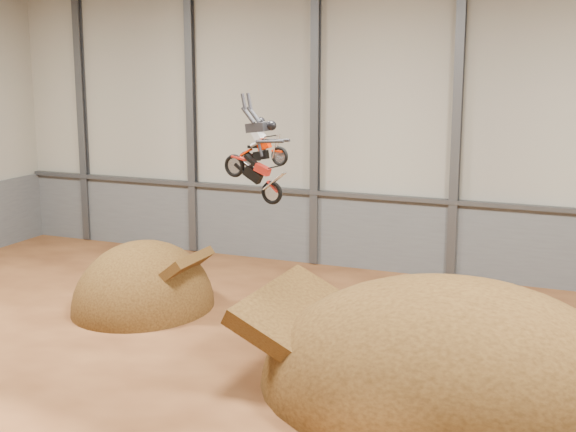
# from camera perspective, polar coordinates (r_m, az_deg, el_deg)

# --- Properties ---
(floor) EXTENTS (40.00, 40.00, 0.00)m
(floor) POSITION_cam_1_polar(r_m,az_deg,el_deg) (25.11, -3.14, -12.24)
(floor) COLOR #552D16
(floor) RESTS_ON ground
(back_wall) EXTENTS (40.00, 0.10, 14.00)m
(back_wall) POSITION_cam_1_polar(r_m,az_deg,el_deg) (37.18, 6.90, 6.65)
(back_wall) COLOR #A39F90
(back_wall) RESTS_ON ground
(lower_band_back) EXTENTS (39.80, 0.18, 3.50)m
(lower_band_back) POSITION_cam_1_polar(r_m,az_deg,el_deg) (37.89, 6.67, -1.29)
(lower_band_back) COLOR #5B5F64
(lower_band_back) RESTS_ON ground
(steel_rail) EXTENTS (39.80, 0.35, 0.20)m
(steel_rail) POSITION_cam_1_polar(r_m,az_deg,el_deg) (37.39, 6.67, 1.35)
(steel_rail) COLOR #47494F
(steel_rail) RESTS_ON lower_band_back
(steel_column_0) EXTENTS (0.40, 0.36, 13.90)m
(steel_column_0) POSITION_cam_1_polar(r_m,az_deg,el_deg) (44.52, -14.45, 7.17)
(steel_column_0) COLOR #47494F
(steel_column_0) RESTS_ON ground
(steel_column_1) EXTENTS (0.40, 0.36, 13.90)m
(steel_column_1) POSITION_cam_1_polar(r_m,az_deg,el_deg) (40.86, -6.89, 7.09)
(steel_column_1) COLOR #47494F
(steel_column_1) RESTS_ON ground
(steel_column_2) EXTENTS (0.40, 0.36, 13.90)m
(steel_column_2) POSITION_cam_1_polar(r_m,az_deg,el_deg) (38.03, 1.95, 6.84)
(steel_column_2) COLOR #47494F
(steel_column_2) RESTS_ON ground
(steel_column_3) EXTENTS (0.40, 0.36, 13.90)m
(steel_column_3) POSITION_cam_1_polar(r_m,az_deg,el_deg) (36.22, 11.92, 6.36)
(steel_column_3) COLOR #47494F
(steel_column_3) RESTS_ON ground
(takeoff_ramp) EXTENTS (5.47, 6.31, 5.47)m
(takeoff_ramp) POSITION_cam_1_polar(r_m,az_deg,el_deg) (33.12, -10.19, -6.43)
(takeoff_ramp) COLOR #37220D
(takeoff_ramp) RESTS_ON ground
(landing_ramp) EXTENTS (11.74, 10.39, 6.77)m
(landing_ramp) POSITION_cam_1_polar(r_m,az_deg,el_deg) (25.56, 11.34, -12.01)
(landing_ramp) COLOR #37220D
(landing_ramp) RESTS_ON ground
(fmx_rider_a) EXTENTS (2.42, 1.22, 2.16)m
(fmx_rider_a) POSITION_cam_1_polar(r_m,az_deg,el_deg) (26.53, -1.71, 5.38)
(fmx_rider_a) COLOR #F02700
(fmx_rider_b) EXTENTS (4.10, 1.47, 3.83)m
(fmx_rider_b) POSITION_cam_1_polar(r_m,az_deg,el_deg) (25.63, -2.85, 4.91)
(fmx_rider_b) COLOR red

